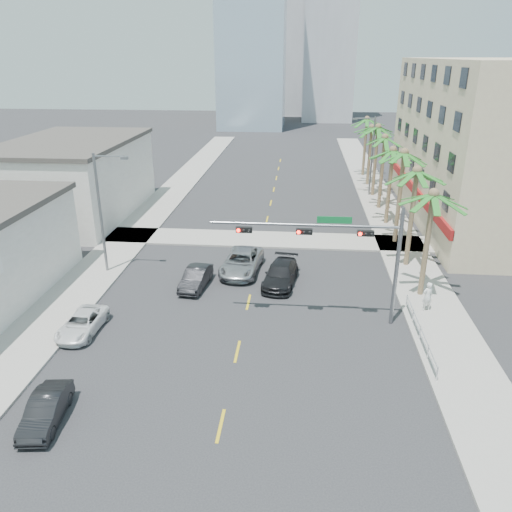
{
  "coord_description": "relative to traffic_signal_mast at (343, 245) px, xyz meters",
  "views": [
    {
      "loc": [
        3.16,
        -19.52,
        15.36
      ],
      "look_at": [
        0.54,
        9.61,
        3.5
      ],
      "focal_mm": 35.0,
      "sensor_mm": 36.0,
      "label": 1
    }
  ],
  "objects": [
    {
      "name": "car_lane_left",
      "position": [
        -9.74,
        4.08,
        -4.38
      ],
      "size": [
        1.86,
        4.29,
        1.37
      ],
      "primitive_type": "imported",
      "rotation": [
        0.0,
        0.0,
        -0.1
      ],
      "color": "black",
      "rests_on": "ground"
    },
    {
      "name": "car_lane_right",
      "position": [
        -3.78,
        5.11,
        -4.32
      ],
      "size": [
        2.76,
        5.37,
        1.49
      ],
      "primitive_type": "imported",
      "rotation": [
        0.0,
        0.0,
        -0.14
      ],
      "color": "black",
      "rests_on": "ground"
    },
    {
      "name": "ground",
      "position": [
        -5.78,
        -7.95,
        -5.06
      ],
      "size": [
        260.0,
        260.0,
        0.0
      ],
      "primitive_type": "plane",
      "color": "#262628",
      "rests_on": "ground"
    },
    {
      "name": "traffic_signal_mast",
      "position": [
        0.0,
        0.0,
        0.0
      ],
      "size": [
        11.12,
        0.54,
        7.2
      ],
      "color": "slate",
      "rests_on": "ground"
    },
    {
      "name": "car_lane_center",
      "position": [
        -6.81,
        7.0,
        -4.27
      ],
      "size": [
        3.15,
        5.92,
        1.58
      ],
      "primitive_type": "imported",
      "rotation": [
        0.0,
        0.0,
        -0.09
      ],
      "color": "#A6A7AB",
      "rests_on": "ground"
    },
    {
      "name": "palm_tree_3",
      "position": [
        5.82,
        19.65,
        2.02
      ],
      "size": [
        4.8,
        4.8,
        7.8
      ],
      "color": "brown",
      "rests_on": "ground"
    },
    {
      "name": "car_parked_far",
      "position": [
        -15.18,
        -2.7,
        -4.47
      ],
      "size": [
        2.06,
        4.29,
        1.18
      ],
      "primitive_type": "imported",
      "rotation": [
        0.0,
        0.0,
        -0.03
      ],
      "color": "white",
      "rests_on": "ground"
    },
    {
      "name": "palm_tree_5",
      "position": [
        5.82,
        30.05,
        2.72
      ],
      "size": [
        4.8,
        4.8,
        8.52
      ],
      "color": "brown",
      "rests_on": "ground"
    },
    {
      "name": "sidewalk_right",
      "position": [
        6.22,
        12.05,
        -4.99
      ],
      "size": [
        4.0,
        120.0,
        0.15
      ],
      "primitive_type": "cube",
      "color": "gray",
      "rests_on": "ground"
    },
    {
      "name": "building_right",
      "position": [
        16.21,
        22.05,
        2.43
      ],
      "size": [
        15.25,
        28.0,
        15.0
      ],
      "color": "#C8B08D",
      "rests_on": "ground"
    },
    {
      "name": "palm_tree_6",
      "position": [
        5.82,
        35.25,
        2.02
      ],
      "size": [
        4.8,
        4.8,
        7.8
      ],
      "color": "brown",
      "rests_on": "ground"
    },
    {
      "name": "sidewalk_left",
      "position": [
        -17.78,
        12.05,
        -4.99
      ],
      "size": [
        4.0,
        120.0,
        0.15
      ],
      "primitive_type": "cube",
      "color": "gray",
      "rests_on": "ground"
    },
    {
      "name": "tower_far_center",
      "position": [
        -8.78,
        117.05,
        15.94
      ],
      "size": [
        16.0,
        16.0,
        42.0
      ],
      "primitive_type": "cube",
      "color": "#ADADB2",
      "rests_on": "ground"
    },
    {
      "name": "building_left_far",
      "position": [
        -25.28,
        20.05,
        -1.46
      ],
      "size": [
        11.0,
        18.0,
        7.2
      ],
      "primitive_type": "cube",
      "color": "beige",
      "rests_on": "ground"
    },
    {
      "name": "tower_far_left",
      "position": [
        -13.78,
        87.05,
        18.94
      ],
      "size": [
        14.0,
        14.0,
        48.0
      ],
      "primitive_type": "cube",
      "color": "#99B2C6",
      "rests_on": "ground"
    },
    {
      "name": "palm_tree_4",
      "position": [
        5.82,
        24.85,
        2.37
      ],
      "size": [
        4.8,
        4.8,
        8.16
      ],
      "color": "brown",
      "rests_on": "ground"
    },
    {
      "name": "palm_tree_0",
      "position": [
        5.82,
        4.05,
        2.02
      ],
      "size": [
        4.8,
        4.8,
        7.8
      ],
      "color": "brown",
      "rests_on": "ground"
    },
    {
      "name": "car_parked_mid",
      "position": [
        -13.58,
        -10.37,
        -4.42
      ],
      "size": [
        1.8,
        4.01,
        1.28
      ],
      "primitive_type": "imported",
      "rotation": [
        0.0,
        0.0,
        0.12
      ],
      "color": "black",
      "rests_on": "ground"
    },
    {
      "name": "palm_tree_1",
      "position": [
        5.82,
        9.25,
        2.37
      ],
      "size": [
        4.8,
        4.8,
        8.16
      ],
      "color": "brown",
      "rests_on": "ground"
    },
    {
      "name": "guardrail",
      "position": [
        4.52,
        -1.95,
        -4.39
      ],
      "size": [
        0.08,
        8.08,
        1.0
      ],
      "color": "silver",
      "rests_on": "ground"
    },
    {
      "name": "streetlight_right",
      "position": [
        5.21,
        30.05,
        -0.0
      ],
      "size": [
        2.55,
        0.25,
        9.0
      ],
      "color": "slate",
      "rests_on": "ground"
    },
    {
      "name": "pedestrian",
      "position": [
        5.68,
        1.74,
        -3.95
      ],
      "size": [
        0.82,
        0.68,
        1.92
      ],
      "primitive_type": "imported",
      "rotation": [
        0.0,
        0.0,
        3.51
      ],
      "color": "white",
      "rests_on": "sidewalk_right"
    },
    {
      "name": "sidewalk_cross",
      "position": [
        -5.78,
        14.05,
        -4.99
      ],
      "size": [
        80.0,
        4.0,
        0.15
      ],
      "primitive_type": "cube",
      "color": "gray",
      "rests_on": "ground"
    },
    {
      "name": "palm_tree_2",
      "position": [
        5.82,
        14.45,
        2.72
      ],
      "size": [
        4.8,
        4.8,
        8.52
      ],
      "color": "brown",
      "rests_on": "ground"
    },
    {
      "name": "palm_tree_7",
      "position": [
        5.82,
        40.45,
        2.37
      ],
      "size": [
        4.8,
        4.8,
        8.16
      ],
      "color": "brown",
      "rests_on": "ground"
    },
    {
      "name": "streetlight_left",
      "position": [
        -16.78,
        6.05,
        -0.0
      ],
      "size": [
        2.55,
        0.25,
        9.0
      ],
      "color": "slate",
      "rests_on": "ground"
    }
  ]
}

